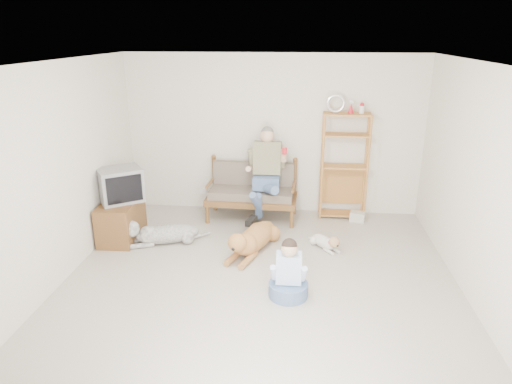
# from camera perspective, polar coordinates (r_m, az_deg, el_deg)

# --- Properties ---
(floor) EXTENTS (5.50, 5.50, 0.00)m
(floor) POSITION_cam_1_polar(r_m,az_deg,el_deg) (5.74, 0.26, -12.28)
(floor) COLOR #BCB5A5
(floor) RESTS_ON ground
(ceiling) EXTENTS (5.50, 5.50, 0.00)m
(ceiling) POSITION_cam_1_polar(r_m,az_deg,el_deg) (4.89, 0.32, 15.72)
(ceiling) COLOR white
(ceiling) RESTS_ON ground
(wall_back) EXTENTS (5.00, 0.00, 5.00)m
(wall_back) POSITION_cam_1_polar(r_m,az_deg,el_deg) (7.80, 2.16, 7.10)
(wall_back) COLOR beige
(wall_back) RESTS_ON ground
(wall_front) EXTENTS (5.00, 0.00, 5.00)m
(wall_front) POSITION_cam_1_polar(r_m,az_deg,el_deg) (2.73, -5.34, -18.39)
(wall_front) COLOR beige
(wall_front) RESTS_ON ground
(wall_left) EXTENTS (0.00, 5.50, 5.50)m
(wall_left) POSITION_cam_1_polar(r_m,az_deg,el_deg) (5.92, -24.57, 1.29)
(wall_left) COLOR beige
(wall_left) RESTS_ON ground
(wall_right) EXTENTS (0.00, 5.50, 5.50)m
(wall_right) POSITION_cam_1_polar(r_m,az_deg,el_deg) (5.53, 27.02, -0.30)
(wall_right) COLOR beige
(wall_right) RESTS_ON ground
(loveseat) EXTENTS (1.53, 0.76, 0.95)m
(loveseat) POSITION_cam_1_polar(r_m,az_deg,el_deg) (7.69, -0.50, 0.23)
(loveseat) COLOR brown
(loveseat) RESTS_ON ground
(man) EXTENTS (0.60, 0.85, 1.38)m
(man) POSITION_cam_1_polar(r_m,az_deg,el_deg) (7.38, 1.04, 1.33)
(man) COLOR #54679A
(man) RESTS_ON loveseat
(etagere) EXTENTS (0.79, 0.35, 2.08)m
(etagere) POSITION_cam_1_polar(r_m,az_deg,el_deg) (7.74, 10.94, 3.33)
(etagere) COLOR #AD6D36
(etagere) RESTS_ON ground
(book_stack) EXTENTS (0.27, 0.23, 0.15)m
(book_stack) POSITION_cam_1_polar(r_m,az_deg,el_deg) (7.86, 12.55, -3.01)
(book_stack) COLOR white
(book_stack) RESTS_ON ground
(tv_stand) EXTENTS (0.53, 0.92, 0.60)m
(tv_stand) POSITION_cam_1_polar(r_m,az_deg,el_deg) (7.26, -16.53, -3.37)
(tv_stand) COLOR brown
(tv_stand) RESTS_ON ground
(crt_tv) EXTENTS (0.77, 0.74, 0.50)m
(crt_tv) POSITION_cam_1_polar(r_m,az_deg,el_deg) (7.10, -16.59, 0.86)
(crt_tv) COLOR gray
(crt_tv) RESTS_ON tv_stand
(wall_outlet) EXTENTS (0.12, 0.02, 0.08)m
(wall_outlet) POSITION_cam_1_polar(r_m,az_deg,el_deg) (8.24, -6.64, 0.07)
(wall_outlet) COLOR silver
(wall_outlet) RESTS_ON ground
(golden_retriever) EXTENTS (0.71, 1.46, 0.46)m
(golden_retriever) POSITION_cam_1_polar(r_m,az_deg,el_deg) (6.61, -0.49, -5.93)
(golden_retriever) COLOR #B3733E
(golden_retriever) RESTS_ON ground
(shaggy_dog) EXTENTS (1.29, 0.63, 0.40)m
(shaggy_dog) POSITION_cam_1_polar(r_m,az_deg,el_deg) (6.99, -11.97, -5.09)
(shaggy_dog) COLOR white
(shaggy_dog) RESTS_ON ground
(terrier) EXTENTS (0.46, 0.55, 0.25)m
(terrier) POSITION_cam_1_polar(r_m,az_deg,el_deg) (6.78, 8.80, -6.22)
(terrier) COLOR silver
(terrier) RESTS_ON ground
(child) EXTENTS (0.48, 0.48, 0.75)m
(child) POSITION_cam_1_polar(r_m,az_deg,el_deg) (5.53, 4.09, -10.40)
(child) COLOR #54679A
(child) RESTS_ON ground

